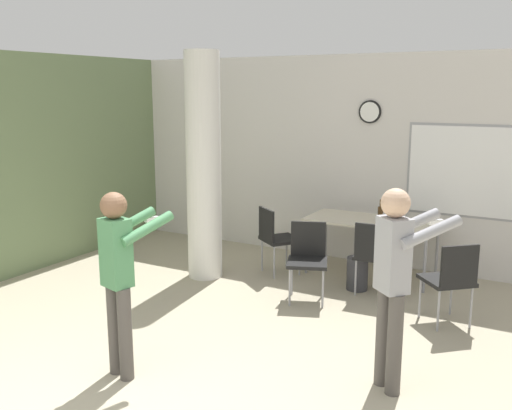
# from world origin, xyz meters

# --- Properties ---
(wall_left_accent) EXTENTS (0.12, 7.00, 2.80)m
(wall_left_accent) POSITION_xyz_m (-3.50, 2.50, 1.40)
(wall_left_accent) COLOR #6B7F56
(wall_left_accent) RESTS_ON ground_plane
(wall_back) EXTENTS (8.00, 0.15, 2.80)m
(wall_back) POSITION_xyz_m (0.03, 5.06, 1.40)
(wall_back) COLOR silver
(wall_back) RESTS_ON ground_plane
(support_pillar) EXTENTS (0.43, 0.43, 2.80)m
(support_pillar) POSITION_xyz_m (-1.36, 3.41, 1.40)
(support_pillar) COLOR silver
(support_pillar) RESTS_ON ground_plane
(folding_table) EXTENTS (1.62, 0.76, 0.72)m
(folding_table) POSITION_xyz_m (0.47, 4.47, 0.68)
(folding_table) COLOR beige
(folding_table) RESTS_ON ground_plane
(bottle_on_table) EXTENTS (0.06, 0.06, 0.30)m
(bottle_on_table) POSITION_xyz_m (0.61, 4.33, 0.84)
(bottle_on_table) COLOR #4C3319
(bottle_on_table) RESTS_ON folding_table
(waste_bin) EXTENTS (0.25, 0.25, 0.39)m
(waste_bin) POSITION_xyz_m (0.50, 3.88, 0.20)
(waste_bin) COLOR #38383D
(waste_bin) RESTS_ON ground_plane
(chair_mid_room) EXTENTS (0.62, 0.62, 0.87)m
(chair_mid_room) POSITION_xyz_m (1.66, 3.32, 0.51)
(chair_mid_room) COLOR black
(chair_mid_room) RESTS_ON ground_plane
(chair_table_right) EXTENTS (0.47, 0.47, 0.87)m
(chair_table_right) POSITION_xyz_m (0.73, 3.79, 0.51)
(chair_table_right) COLOR black
(chair_table_right) RESTS_ON ground_plane
(chair_table_left) EXTENTS (0.62, 0.62, 0.87)m
(chair_table_left) POSITION_xyz_m (-0.62, 3.93, 0.51)
(chair_table_left) COLOR black
(chair_table_left) RESTS_ON ground_plane
(chair_table_front) EXTENTS (0.57, 0.57, 0.87)m
(chair_table_front) POSITION_xyz_m (0.11, 3.30, 0.51)
(chair_table_front) COLOR black
(chair_table_front) RESTS_ON ground_plane
(person_playing_front) EXTENTS (0.45, 0.65, 1.55)m
(person_playing_front) POSITION_xyz_m (-0.49, 0.94, 0.91)
(person_playing_front) COLOR #514C47
(person_playing_front) RESTS_ON ground_plane
(person_playing_side) EXTENTS (0.60, 0.65, 1.62)m
(person_playing_side) POSITION_xyz_m (1.51, 1.81, 0.95)
(person_playing_side) COLOR #514C47
(person_playing_side) RESTS_ON ground_plane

